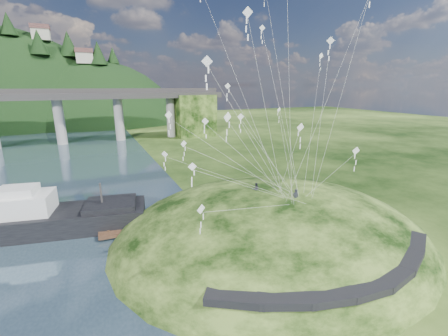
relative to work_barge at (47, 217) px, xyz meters
name	(u,v)px	position (x,y,z in m)	size (l,w,h in m)	color
ground	(212,259)	(14.69, -12.71, -1.79)	(320.00, 320.00, 0.00)	black
grass_hill	(271,245)	(22.69, -10.71, -3.29)	(36.00, 32.00, 13.00)	black
footpath	(353,278)	(22.16, -22.45, 0.30)	(22.29, 5.84, 0.83)	black
bridge	(14,110)	(-11.76, 57.36, 7.92)	(160.00, 11.00, 15.00)	#2D2B2B
work_barge	(47,217)	(0.00, 0.00, 0.00)	(21.03, 9.23, 7.13)	black
wooden_dock	(164,224)	(12.07, -4.33, -1.34)	(14.12, 2.74, 1.00)	#3D2519
kite_flyers	(273,185)	(22.41, -11.01, 3.97)	(3.33, 4.33, 1.79)	#23242F
kite_swarm	(246,77)	(19.84, -9.31, 14.95)	(20.17, 17.25, 21.73)	white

